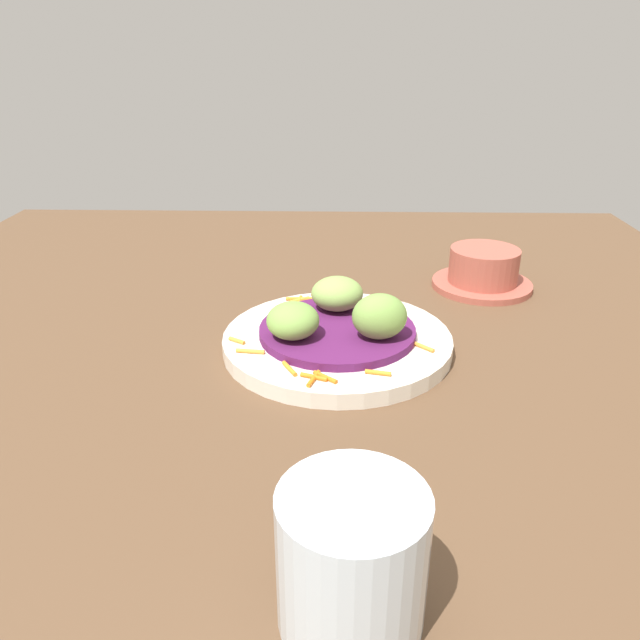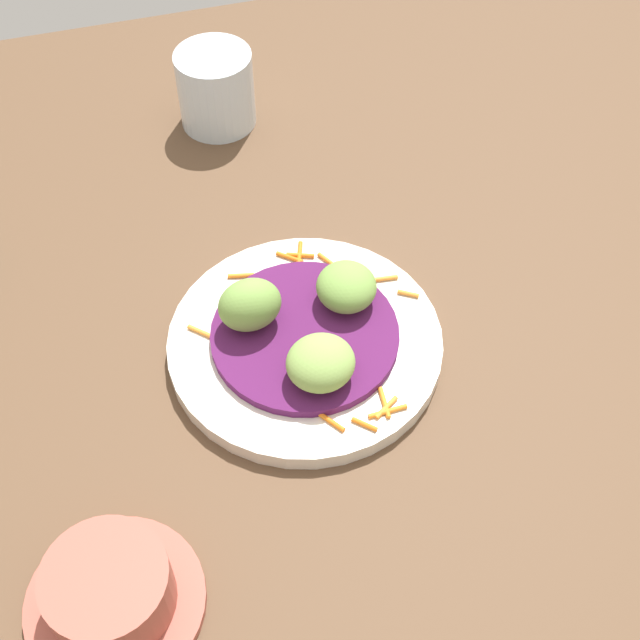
# 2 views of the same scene
# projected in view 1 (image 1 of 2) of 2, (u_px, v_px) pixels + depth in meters

# --- Properties ---
(table_surface) EXTENTS (1.10, 1.10, 0.02)m
(table_surface) POSITION_uv_depth(u_px,v_px,m) (296.00, 352.00, 0.64)
(table_surface) COLOR brown
(table_surface) RESTS_ON ground
(main_plate) EXTENTS (0.23, 0.23, 0.02)m
(main_plate) POSITION_uv_depth(u_px,v_px,m) (337.00, 342.00, 0.62)
(main_plate) COLOR silver
(main_plate) RESTS_ON table_surface
(cabbage_bed) EXTENTS (0.16, 0.16, 0.01)m
(cabbage_bed) POSITION_uv_depth(u_px,v_px,m) (337.00, 331.00, 0.62)
(cabbage_bed) COLOR #51194C
(cabbage_bed) RESTS_ON main_plate
(carrot_garnish) EXTENTS (0.20, 0.21, 0.00)m
(carrot_garnish) POSITION_uv_depth(u_px,v_px,m) (314.00, 334.00, 0.62)
(carrot_garnish) COLOR orange
(carrot_garnish) RESTS_ON main_plate
(guac_scoop_left) EXTENTS (0.06, 0.05, 0.05)m
(guac_scoop_left) POSITION_uv_depth(u_px,v_px,m) (380.00, 316.00, 0.59)
(guac_scoop_left) COLOR #759E47
(guac_scoop_left) RESTS_ON cabbage_bed
(guac_scoop_center) EXTENTS (0.06, 0.06, 0.04)m
(guac_scoop_center) POSITION_uv_depth(u_px,v_px,m) (337.00, 294.00, 0.65)
(guac_scoop_center) COLOR #84A851
(guac_scoop_center) RESTS_ON cabbage_bed
(guac_scoop_right) EXTENTS (0.06, 0.06, 0.04)m
(guac_scoop_right) POSITION_uv_depth(u_px,v_px,m) (296.00, 321.00, 0.59)
(guac_scoop_right) COLOR #759E47
(guac_scoop_right) RESTS_ON cabbage_bed
(terracotta_bowl) EXTENTS (0.13, 0.13, 0.05)m
(terracotta_bowl) POSITION_uv_depth(u_px,v_px,m) (483.00, 271.00, 0.78)
(terracotta_bowl) COLOR #A85142
(terracotta_bowl) RESTS_ON table_surface
(water_glass) EXTENTS (0.08, 0.08, 0.08)m
(water_glass) POSITION_uv_depth(u_px,v_px,m) (352.00, 560.00, 0.32)
(water_glass) COLOR silver
(water_glass) RESTS_ON table_surface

